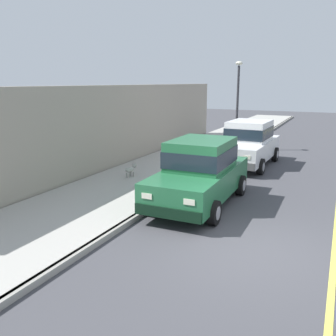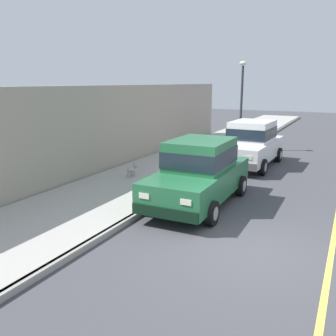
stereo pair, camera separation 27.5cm
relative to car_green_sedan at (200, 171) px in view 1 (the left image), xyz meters
The scene contains 10 objects.
ground_plane 3.40m from the car_green_sedan, 48.55° to the right, with size 80.00×80.00×0.00m, color #424247.
curb 2.81m from the car_green_sedan, 113.25° to the right, with size 0.16×64.00×0.14m, color gray.
sidewalk 3.86m from the car_green_sedan, 139.43° to the right, with size 3.60×64.00×0.14m, color #A8A59E.
lane_centre_line 4.58m from the car_green_sedan, 33.01° to the right, with size 0.12×57.60×0.01m, color #E0D64C.
car_green_sedan is the anchor object (origin of this frame).
car_white_sedan 5.78m from the car_green_sedan, 89.49° to the left, with size 2.13×4.65×1.92m.
dog_grey 3.54m from the car_green_sedan, 156.64° to the left, with size 0.22×0.76×0.49m.
fire_hydrant 4.01m from the car_green_sedan, 112.09° to the left, with size 0.34×0.24×0.72m.
street_lamp 9.42m from the car_green_sedan, 98.71° to the left, with size 0.36×0.36×4.42m.
building_facade 6.23m from the car_green_sedan, 143.12° to the left, with size 0.50×20.00×3.42m, color #9E9384.
Camera 1 is at (1.50, -7.42, 3.55)m, focal length 39.35 mm.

